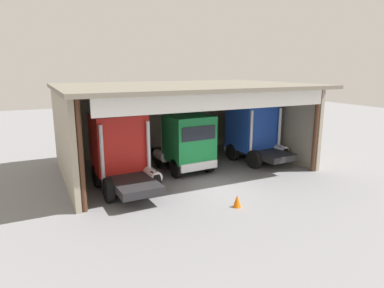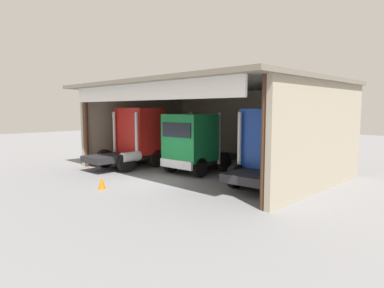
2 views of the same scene
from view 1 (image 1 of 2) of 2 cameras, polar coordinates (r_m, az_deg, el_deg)
ground_plane at (r=17.02m, az=4.54°, el=-7.56°), size 80.00×80.00×0.00m
workshop_shed at (r=20.59m, az=-2.47°, el=6.03°), size 14.00×9.77×5.00m
truck_red_center_left_bay at (r=17.01m, az=-11.83°, el=-1.18°), size 2.76×4.82×3.67m
truck_green_center_bay at (r=19.28m, az=-0.99°, el=0.26°), size 2.75×4.70×3.40m
truck_blue_yard_outside at (r=22.00m, az=10.46°, el=2.11°), size 2.93×4.60×3.61m
oil_drum at (r=24.52m, az=0.80°, el=-0.02°), size 0.58×0.58×0.95m
tool_cart at (r=24.06m, az=1.43°, el=-0.21°), size 0.90×0.60×1.00m
traffic_cone at (r=14.89m, az=7.65°, el=-9.53°), size 0.36×0.36×0.56m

